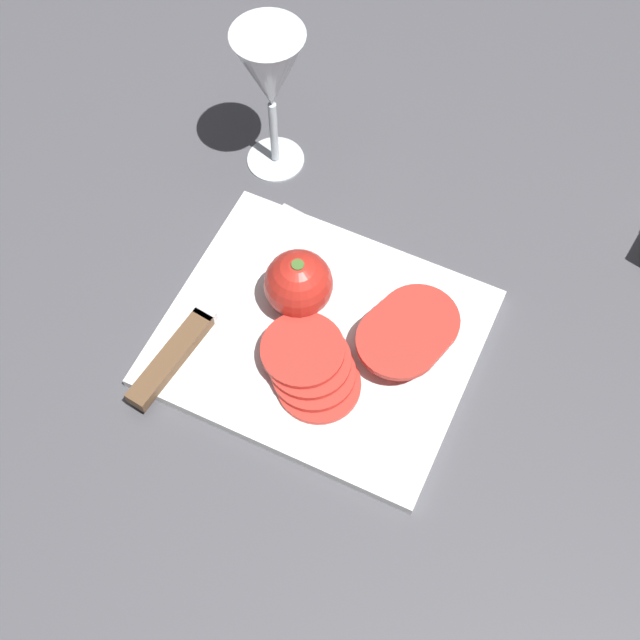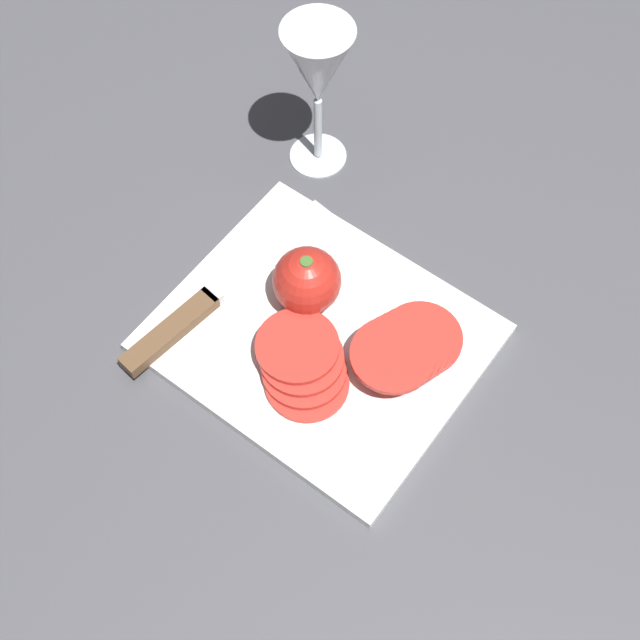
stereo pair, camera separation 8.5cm
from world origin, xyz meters
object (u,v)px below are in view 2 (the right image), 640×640
(whole_tomato, at_px, (307,281))
(tomato_slice_stack_far, at_px, (303,364))
(knife, at_px, (192,314))
(wine_glass, at_px, (318,72))
(tomato_slice_stack_near, at_px, (407,346))

(whole_tomato, relative_size, tomato_slice_stack_far, 0.65)
(knife, relative_size, tomato_slice_stack_far, 2.56)
(tomato_slice_stack_far, bearing_deg, wine_glass, 123.87)
(whole_tomato, bearing_deg, tomato_slice_stack_near, 4.07)
(knife, xyz_separation_m, tomato_slice_stack_near, (0.19, 0.09, 0.01))
(tomato_slice_stack_near, xyz_separation_m, tomato_slice_stack_far, (-0.07, -0.07, -0.00))
(whole_tomato, distance_m, tomato_slice_stack_far, 0.08)
(whole_tomato, bearing_deg, wine_glass, 123.74)
(tomato_slice_stack_near, bearing_deg, tomato_slice_stack_far, -133.36)
(tomato_slice_stack_far, bearing_deg, knife, -170.88)
(tomato_slice_stack_far, bearing_deg, whole_tomato, 124.20)
(whole_tomato, height_order, knife, whole_tomato)
(wine_glass, distance_m, whole_tomato, 0.21)
(tomato_slice_stack_near, height_order, tomato_slice_stack_far, tomato_slice_stack_near)
(whole_tomato, distance_m, tomato_slice_stack_near, 0.12)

